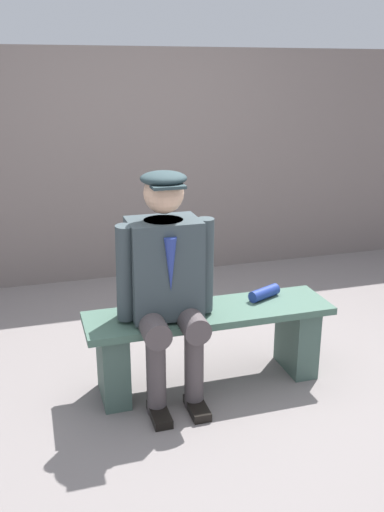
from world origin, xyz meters
The scene contains 5 objects.
ground_plane centered at (0.00, 0.00, 0.00)m, with size 30.00×30.00×0.00m, color slate.
bench centered at (0.00, 0.00, 0.31)m, with size 1.49×0.40×0.49m.
seated_man centered at (0.28, 0.05, 0.75)m, with size 0.56×0.55×1.34m.
rolled_magazine centered at (-0.38, -0.07, 0.53)m, with size 0.07×0.07×0.22m, color navy.
stadium_wall centered at (0.00, -2.15, 1.02)m, with size 12.00×0.24×2.05m, color slate.
Camera 1 is at (0.97, 2.87, 1.84)m, focal length 38.83 mm.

